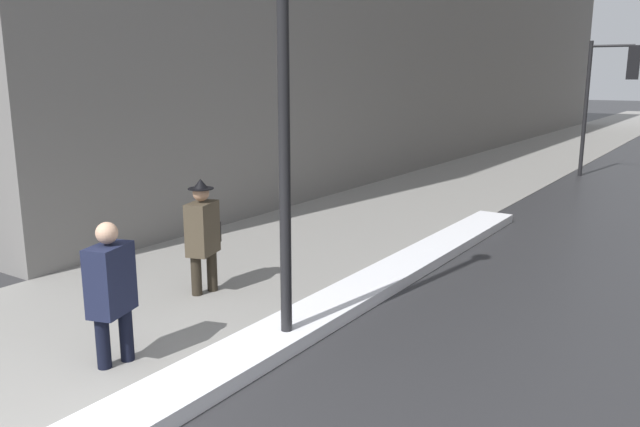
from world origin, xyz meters
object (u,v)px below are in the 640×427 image
object	(u,v)px
traffic_light_near	(615,79)
pedestrian_with_shoulder_bag	(203,232)
lamp_post	(283,65)
pedestrian_nearside	(111,287)

from	to	relation	value
traffic_light_near	pedestrian_with_shoulder_bag	bearing A→B (deg)	-104.56
lamp_post	pedestrian_nearside	world-z (taller)	lamp_post
traffic_light_near	pedestrian_nearside	distance (m)	15.67
lamp_post	pedestrian_nearside	xyz separation A→B (m)	(-1.10, -1.35, -2.11)
lamp_post	traffic_light_near	distance (m)	14.11
traffic_light_near	pedestrian_nearside	xyz separation A→B (m)	(-1.83, -15.44, -1.92)
traffic_light_near	pedestrian_nearside	world-z (taller)	traffic_light_near
pedestrian_nearside	pedestrian_with_shoulder_bag	size ratio (longest dim) A/B	0.95
lamp_post	pedestrian_with_shoulder_bag	size ratio (longest dim) A/B	3.16
lamp_post	pedestrian_nearside	size ratio (longest dim) A/B	3.33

